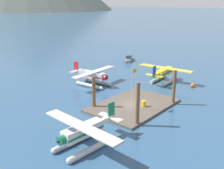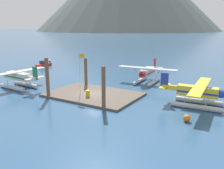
{
  "view_description": "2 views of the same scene",
  "coord_description": "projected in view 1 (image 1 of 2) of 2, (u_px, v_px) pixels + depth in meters",
  "views": [
    {
      "loc": [
        -29.2,
        -20.46,
        14.54
      ],
      "look_at": [
        0.12,
        4.15,
        2.43
      ],
      "focal_mm": 42.15,
      "sensor_mm": 36.0,
      "label": 1
    },
    {
      "loc": [
        19.4,
        -27.18,
        9.76
      ],
      "look_at": [
        1.76,
        2.21,
        1.38
      ],
      "focal_mm": 38.83,
      "sensor_mm": 36.0,
      "label": 2
    }
  ],
  "objects": [
    {
      "name": "piling_far_left",
      "position": [
        94.0,
        93.0,
        36.84
      ],
      "size": [
        0.5,
        0.5,
        4.66
      ],
      "primitive_type": "cylinder",
      "color": "brown",
      "rests_on": "ground"
    },
    {
      "name": "mooring_buoy",
      "position": [
        193.0,
        85.0,
        46.51
      ],
      "size": [
        0.76,
        0.76,
        0.76
      ],
      "primitive_type": "sphere",
      "color": "orange",
      "rests_on": "ground"
    },
    {
      "name": "seaplane_cream_port_aft",
      "position": [
        83.0,
        134.0,
        26.92
      ],
      "size": [
        7.97,
        10.47,
        3.84
      ],
      "color": "#B7BABF",
      "rests_on": "ground"
    },
    {
      "name": "piling_near_right",
      "position": [
        174.0,
        88.0,
        38.17
      ],
      "size": [
        0.47,
        0.47,
        5.2
      ],
      "primitive_type": "cylinder",
      "color": "brown",
      "rests_on": "ground"
    },
    {
      "name": "ground_plane",
      "position": [
        133.0,
        106.0,
        38.25
      ],
      "size": [
        1200.0,
        1200.0,
        0.0
      ],
      "primitive_type": "plane",
      "color": "#2D5175"
    },
    {
      "name": "piling_near_left",
      "position": [
        138.0,
        105.0,
        31.44
      ],
      "size": [
        0.5,
        0.5,
        5.54
      ],
      "primitive_type": "cylinder",
      "color": "brown",
      "rests_on": "ground"
    },
    {
      "name": "seaplane_yellow_stbd_fwd",
      "position": [
        164.0,
        74.0,
        49.44
      ],
      "size": [
        7.98,
        10.46,
        3.84
      ],
      "color": "#B7BABF",
      "rests_on": "ground"
    },
    {
      "name": "boat_grey_open_east",
      "position": [
        129.0,
        59.0,
        66.85
      ],
      "size": [
        4.68,
        2.83,
        1.5
      ],
      "color": "gray",
      "rests_on": "ground"
    },
    {
      "name": "flagpole",
      "position": [
        133.0,
        84.0,
        35.38
      ],
      "size": [
        0.95,
        0.1,
        5.88
      ],
      "color": "silver",
      "rests_on": "dock_platform"
    },
    {
      "name": "seaplane_silver_bow_right",
      "position": [
        93.0,
        77.0,
        47.23
      ],
      "size": [
        10.47,
        7.97,
        3.84
      ],
      "color": "#B7BABF",
      "rests_on": "ground"
    },
    {
      "name": "fuel_drum",
      "position": [
        144.0,
        104.0,
        37.18
      ],
      "size": [
        0.62,
        0.62,
        0.88
      ],
      "color": "gold",
      "rests_on": "dock_platform"
    },
    {
      "name": "dock_platform",
      "position": [
        133.0,
        105.0,
        38.21
      ],
      "size": [
        12.77,
        8.68,
        0.3
      ],
      "primitive_type": "cube",
      "color": "brown",
      "rests_on": "ground"
    }
  ]
}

